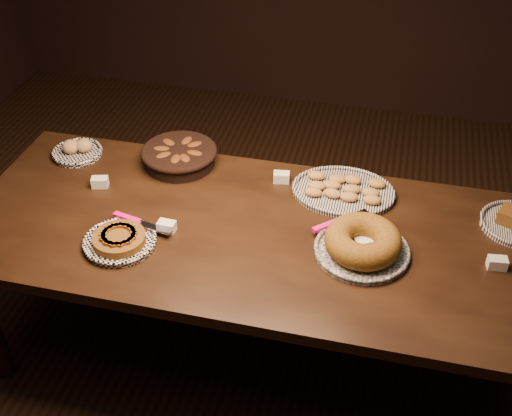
% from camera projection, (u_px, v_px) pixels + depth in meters
% --- Properties ---
extents(ground, '(5.00, 5.00, 0.00)m').
position_uv_depth(ground, '(256.00, 352.00, 3.03)').
color(ground, black).
rests_on(ground, ground).
extents(buffet_table, '(2.40, 1.00, 0.75)m').
position_uv_depth(buffet_table, '(256.00, 244.00, 2.61)').
color(buffet_table, black).
rests_on(buffet_table, ground).
extents(apple_tart_plate, '(0.33, 0.30, 0.06)m').
position_uv_depth(apple_tart_plate, '(120.00, 240.00, 2.48)').
color(apple_tart_plate, white).
rests_on(apple_tart_plate, buffet_table).
extents(madeleine_platter, '(0.44, 0.36, 0.05)m').
position_uv_depth(madeleine_platter, '(343.00, 190.00, 2.75)').
color(madeleine_platter, black).
rests_on(madeleine_platter, buffet_table).
extents(bundt_cake_plate, '(0.39, 0.43, 0.11)m').
position_uv_depth(bundt_cake_plate, '(363.00, 244.00, 2.43)').
color(bundt_cake_plate, black).
rests_on(bundt_cake_plate, buffet_table).
extents(croissant_basket, '(0.36, 0.36, 0.09)m').
position_uv_depth(croissant_basket, '(179.00, 155.00, 2.91)').
color(croissant_basket, black).
rests_on(croissant_basket, buffet_table).
extents(bread_roll_plate, '(0.23, 0.23, 0.07)m').
position_uv_depth(bread_roll_plate, '(77.00, 150.00, 2.99)').
color(bread_roll_plate, white).
rests_on(bread_roll_plate, buffet_table).
extents(tent_cards, '(1.73, 0.50, 0.04)m').
position_uv_depth(tent_cards, '(275.00, 216.00, 2.60)').
color(tent_cards, white).
rests_on(tent_cards, buffet_table).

